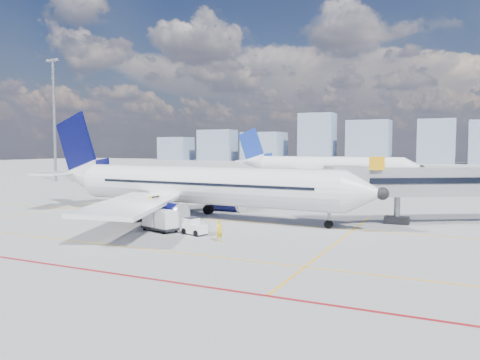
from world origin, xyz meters
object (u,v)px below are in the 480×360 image
object	(u,v)px
main_aircraft	(189,185)
second_aircraft	(321,166)
ramp_worker	(219,231)
belt_loader	(125,213)
cargo_dolly	(160,220)
baggage_tug	(194,226)

from	to	relation	value
main_aircraft	second_aircraft	world-z (taller)	second_aircraft
second_aircraft	ramp_worker	world-z (taller)	second_aircraft
main_aircraft	belt_loader	size ratio (longest dim) A/B	6.13
second_aircraft	belt_loader	bearing A→B (deg)	-89.98
cargo_dolly	second_aircraft	bearing A→B (deg)	109.35
baggage_tug	belt_loader	distance (m)	10.77
cargo_dolly	belt_loader	size ratio (longest dim) A/B	0.57
main_aircraft	baggage_tug	world-z (taller)	main_aircraft
belt_loader	ramp_worker	size ratio (longest dim) A/B	3.89
second_aircraft	cargo_dolly	xyz separation A→B (m)	(3.33, -62.51, -2.22)
main_aircraft	ramp_worker	xyz separation A→B (m)	(8.72, -9.90, -2.40)
main_aircraft	ramp_worker	distance (m)	13.41
main_aircraft	cargo_dolly	xyz separation A→B (m)	(2.18, -8.27, -2.22)
second_aircraft	belt_loader	world-z (taller)	second_aircraft
main_aircraft	belt_loader	bearing A→B (deg)	-132.44
second_aircraft	ramp_worker	bearing A→B (deg)	-77.86
second_aircraft	ramp_worker	size ratio (longest dim) A/B	24.31
baggage_tug	cargo_dolly	size ratio (longest dim) A/B	0.62
second_aircraft	ramp_worker	xyz separation A→B (m)	(9.87, -64.13, -2.40)
baggage_tug	ramp_worker	size ratio (longest dim) A/B	1.38
baggage_tug	ramp_worker	xyz separation A→B (m)	(3.23, -1.65, 0.15)
belt_loader	second_aircraft	bearing A→B (deg)	89.89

